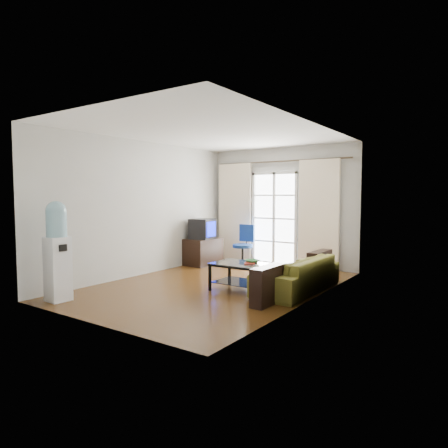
{
  "coord_description": "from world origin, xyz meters",
  "views": [
    {
      "loc": [
        4.15,
        -5.7,
        1.61
      ],
      "look_at": [
        -0.05,
        0.35,
        1.08
      ],
      "focal_mm": 32.0,
      "sensor_mm": 36.0,
      "label": 1
    }
  ],
  "objects_px": {
    "sofa": "(297,274)",
    "water_cooler": "(57,249)",
    "coffee_table": "(247,274)",
    "task_chair": "(243,254)",
    "tv_stand": "(203,252)",
    "crt_tv": "(201,229)"
  },
  "relations": [
    {
      "from": "coffee_table",
      "to": "crt_tv",
      "type": "height_order",
      "value": "crt_tv"
    },
    {
      "from": "sofa",
      "to": "tv_stand",
      "type": "height_order",
      "value": "tv_stand"
    },
    {
      "from": "coffee_table",
      "to": "crt_tv",
      "type": "bearing_deg",
      "value": 144.21
    },
    {
      "from": "sofa",
      "to": "coffee_table",
      "type": "height_order",
      "value": "sofa"
    },
    {
      "from": "coffee_table",
      "to": "tv_stand",
      "type": "relative_size",
      "value": 1.39
    },
    {
      "from": "crt_tv",
      "to": "task_chair",
      "type": "bearing_deg",
      "value": 18.73
    },
    {
      "from": "sofa",
      "to": "crt_tv",
      "type": "bearing_deg",
      "value": -109.53
    },
    {
      "from": "sofa",
      "to": "water_cooler",
      "type": "relative_size",
      "value": 1.29
    },
    {
      "from": "task_chair",
      "to": "sofa",
      "type": "bearing_deg",
      "value": -40.88
    },
    {
      "from": "sofa",
      "to": "coffee_table",
      "type": "distance_m",
      "value": 0.85
    },
    {
      "from": "coffee_table",
      "to": "task_chair",
      "type": "height_order",
      "value": "task_chair"
    },
    {
      "from": "tv_stand",
      "to": "coffee_table",
      "type": "bearing_deg",
      "value": -34.0
    },
    {
      "from": "crt_tv",
      "to": "water_cooler",
      "type": "relative_size",
      "value": 0.37
    },
    {
      "from": "crt_tv",
      "to": "water_cooler",
      "type": "distance_m",
      "value": 3.73
    },
    {
      "from": "sofa",
      "to": "task_chair",
      "type": "distance_m",
      "value": 2.49
    },
    {
      "from": "task_chair",
      "to": "water_cooler",
      "type": "bearing_deg",
      "value": -104.22
    },
    {
      "from": "coffee_table",
      "to": "tv_stand",
      "type": "xyz_separation_m",
      "value": [
        -2.19,
        1.64,
        0.0
      ]
    },
    {
      "from": "tv_stand",
      "to": "task_chair",
      "type": "height_order",
      "value": "task_chair"
    },
    {
      "from": "sofa",
      "to": "task_chair",
      "type": "xyz_separation_m",
      "value": [
        -2.0,
        1.49,
        -0.01
      ]
    },
    {
      "from": "sofa",
      "to": "coffee_table",
      "type": "xyz_separation_m",
      "value": [
        -0.68,
        -0.52,
        0.02
      ]
    },
    {
      "from": "coffee_table",
      "to": "task_chair",
      "type": "distance_m",
      "value": 2.41
    },
    {
      "from": "tv_stand",
      "to": "water_cooler",
      "type": "height_order",
      "value": "water_cooler"
    }
  ]
}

